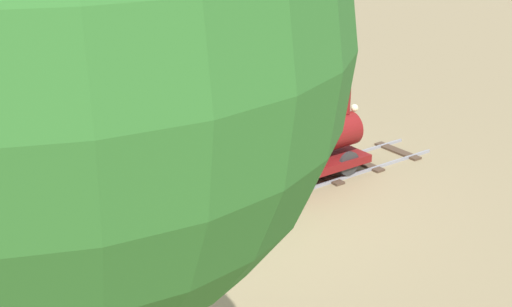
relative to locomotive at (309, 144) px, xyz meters
name	(u,v)px	position (x,y,z in m)	size (l,w,h in m)	color
ground_plane	(226,205)	(0.00, -1.27, -0.48)	(60.00, 60.00, 0.00)	#8C7A56
track	(254,195)	(0.00, -0.85, -0.47)	(0.77, 5.70, 0.04)	gray
locomotive	(309,144)	(0.00, 0.00, 0.00)	(0.73, 1.44, 1.07)	maroon
passenger_car	(189,182)	(0.00, -1.75, -0.06)	(0.83, 2.00, 0.97)	#3F3F3F
conductor_person	(238,92)	(-1.12, -0.30, 0.47)	(0.30, 0.30, 1.62)	#282D47
oak_tree_far	(46,46)	(3.90, -4.56, 2.57)	(2.12, 2.12, 4.14)	#4C3823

